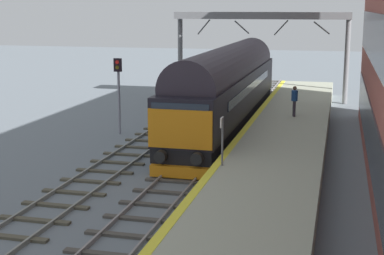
% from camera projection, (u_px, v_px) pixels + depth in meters
% --- Properties ---
extents(ground_plane, '(140.00, 140.00, 0.00)m').
position_uv_depth(ground_plane, '(197.00, 160.00, 26.35)').
color(ground_plane, slate).
rests_on(ground_plane, ground).
extents(track_main, '(2.50, 60.00, 0.15)m').
position_uv_depth(track_main, '(197.00, 159.00, 26.34)').
color(track_main, slate).
rests_on(track_main, ground).
extents(track_adjacent_west, '(2.50, 60.00, 0.15)m').
position_uv_depth(track_adjacent_west, '(129.00, 154.00, 27.13)').
color(track_adjacent_west, slate).
rests_on(track_adjacent_west, ground).
extents(station_platform, '(4.00, 44.00, 1.01)m').
position_uv_depth(station_platform, '(277.00, 154.00, 25.39)').
color(station_platform, '#A3A891').
rests_on(station_platform, ground).
extents(diesel_locomotive, '(2.74, 20.38, 4.68)m').
position_uv_depth(diesel_locomotive, '(227.00, 85.00, 32.53)').
color(diesel_locomotive, black).
rests_on(diesel_locomotive, ground).
extents(signal_post_mid, '(0.44, 0.22, 4.11)m').
position_uv_depth(signal_post_mid, '(119.00, 87.00, 31.31)').
color(signal_post_mid, gray).
rests_on(signal_post_mid, ground).
extents(platform_number_sign, '(0.10, 0.44, 1.81)m').
position_uv_depth(platform_number_sign, '(222.00, 134.00, 21.46)').
color(platform_number_sign, slate).
rests_on(platform_number_sign, station_platform).
extents(waiting_passenger, '(0.42, 0.50, 1.64)m').
position_uv_depth(waiting_passenger, '(294.00, 98.00, 31.24)').
color(waiting_passenger, '#352C38').
rests_on(waiting_passenger, station_platform).
extents(overhead_footbridge, '(12.58, 2.00, 6.44)m').
position_uv_depth(overhead_footbridge, '(262.00, 20.00, 41.99)').
color(overhead_footbridge, slate).
rests_on(overhead_footbridge, ground).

